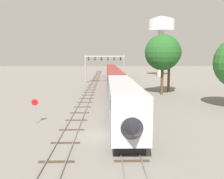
# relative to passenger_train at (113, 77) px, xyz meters

# --- Properties ---
(ground_plane) EXTENTS (400.00, 400.00, 0.00)m
(ground_plane) POSITION_rel_passenger_train_xyz_m (-2.00, -39.44, -2.60)
(ground_plane) COLOR gray
(track_main) EXTENTS (2.60, 200.00, 0.16)m
(track_main) POSITION_rel_passenger_train_xyz_m (0.00, 20.56, -2.54)
(track_main) COLOR slate
(track_main) RESTS_ON ground
(track_near) EXTENTS (2.60, 160.00, 0.16)m
(track_near) POSITION_rel_passenger_train_xyz_m (-5.50, 0.56, -2.54)
(track_near) COLOR slate
(track_near) RESTS_ON ground
(passenger_train) EXTENTS (3.04, 91.46, 4.80)m
(passenger_train) POSITION_rel_passenger_train_xyz_m (0.00, 0.00, 0.00)
(passenger_train) COLOR silver
(passenger_train) RESTS_ON ground
(signal_gantry) EXTENTS (12.10, 0.49, 8.50)m
(signal_gantry) POSITION_rel_passenger_train_xyz_m (-2.25, 11.56, 3.65)
(signal_gantry) COLOR #999BA0
(signal_gantry) RESTS_ON ground
(water_tower) EXTENTS (10.43, 10.43, 23.93)m
(water_tower) POSITION_rel_passenger_train_xyz_m (20.32, 37.53, 16.45)
(water_tower) COLOR beige
(water_tower) RESTS_ON ground
(stop_sign) EXTENTS (0.76, 0.08, 2.88)m
(stop_sign) POSITION_rel_passenger_train_xyz_m (-10.00, -34.76, -0.73)
(stop_sign) COLOR gray
(stop_sign) RESTS_ON ground
(trackside_tree_mid) EXTENTS (7.24, 7.24, 12.22)m
(trackside_tree_mid) POSITION_rel_passenger_train_xyz_m (9.61, -12.63, 5.97)
(trackside_tree_mid) COLOR brown
(trackside_tree_mid) RESTS_ON ground
(trackside_tree_right) EXTENTS (5.23, 5.23, 11.30)m
(trackside_tree_right) POSITION_rel_passenger_train_xyz_m (11.85, -9.20, 6.00)
(trackside_tree_right) COLOR brown
(trackside_tree_right) RESTS_ON ground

